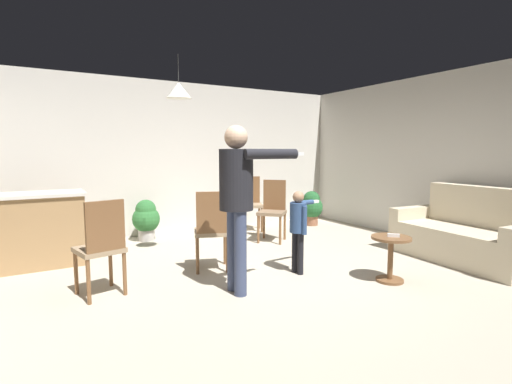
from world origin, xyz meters
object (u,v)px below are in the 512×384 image
Objects in this scene: kitchen_counter at (32,230)px; dining_chair_spare at (273,208)px; side_table_by_couch at (391,253)px; potted_plant_corner at (311,206)px; couch_floral at (465,236)px; person_adult at (238,190)px; dining_chair_by_counter at (212,227)px; dining_chair_near_wall at (102,244)px; spare_remote_on_table at (393,235)px; dining_chair_centre_back at (251,201)px; person_child at (299,222)px; potted_plant_by_wall at (146,218)px.

dining_chair_spare is (3.43, -0.35, 0.07)m from kitchen_counter.
potted_plant_corner is at bearing 66.88° from side_table_by_couch.
couch_floral is 3.33m from person_adult.
dining_chair_by_counter is at bearing 139.10° from side_table_by_couch.
dining_chair_near_wall is at bearing -155.70° from potted_plant_corner.
spare_remote_on_table is (1.65, -0.60, -0.54)m from person_adult.
dining_chair_centre_back is 1.30m from potted_plant_corner.
person_child reaches higher than dining_chair_by_counter.
potted_plant_corner is (-0.25, 2.98, 0.05)m from couch_floral.
dining_chair_centre_back is at bearing 159.45° from person_child.
side_table_by_couch is at bearing 112.59° from dining_chair_centre_back.
person_child is at bearing 104.09° from person_adult.
potted_plant_corner is (4.80, 0.36, -0.10)m from kitchen_counter.
dining_chair_spare is at bearing 91.79° from spare_remote_on_table.
person_adult reaches higher than dining_chair_by_counter.
dining_chair_spare is at bearing 107.07° from dining_chair_centre_back.
potted_plant_corner is (2.95, 2.48, -0.70)m from person_adult.
dining_chair_spare reaches higher than kitchen_counter.
person_adult is 13.37× the size of spare_remote_on_table.
dining_chair_near_wall is (0.61, -1.54, 0.07)m from kitchen_counter.
dining_chair_near_wall is at bearing 68.99° from dining_chair_spare.
potted_plant_by_wall is at bearing 118.98° from side_table_by_couch.
dining_chair_spare is (2.82, 1.19, 0.00)m from dining_chair_near_wall.
potted_plant_corner is at bearing 4.26° from kitchen_counter.
side_table_by_couch is 0.52× the size of dining_chair_spare.
dining_chair_spare is (1.52, 0.97, 0.00)m from dining_chair_by_counter.
potted_plant_corner reaches higher than side_table_by_couch.
dining_chair_spare is 7.69× the size of spare_remote_on_table.
spare_remote_on_table is at bearing 38.78° from person_child.
kitchen_counter is at bearing 142.36° from side_table_by_couch.
potted_plant_by_wall is (-3.19, 0.35, -0.00)m from potted_plant_corner.
person_child is (0.92, 0.19, -0.45)m from person_adult.
couch_floral is at bearing 83.40° from person_adult.
dining_chair_spare is at bearing -5.76° from kitchen_counter.
couch_floral is 1.56m from spare_remote_on_table.
dining_chair_spare is at bearing 140.72° from person_adult.
potted_plant_corner is (1.28, -0.22, -0.17)m from dining_chair_centre_back.
dining_chair_by_counter is 1.46× the size of potted_plant_corner.
person_child is 1.47× the size of potted_plant_by_wall.
potted_plant_by_wall is (-0.24, 2.82, -0.70)m from person_adult.
dining_chair_spare reaches higher than spare_remote_on_table.
person_adult is 1.73× the size of person_child.
person_adult is 2.43m from dining_chair_spare.
person_adult reaches higher than couch_floral.
kitchen_counter is at bearing -156.46° from potted_plant_by_wall.
dining_chair_near_wall is 1.46× the size of potted_plant_corner.
potted_plant_by_wall is at bearing 23.54° from kitchen_counter.
couch_floral is at bearing 171.56° from dining_chair_spare.
dining_chair_near_wall is 7.69× the size of spare_remote_on_table.
dining_chair_centre_back is at bearing 29.53° from couch_floral.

